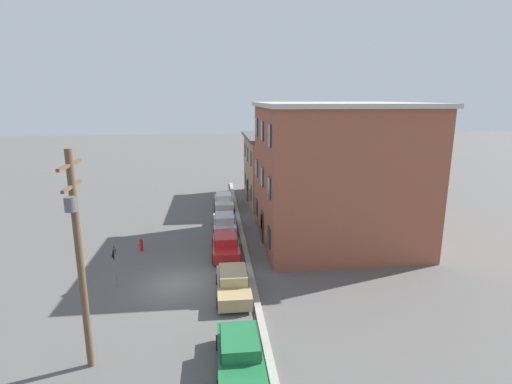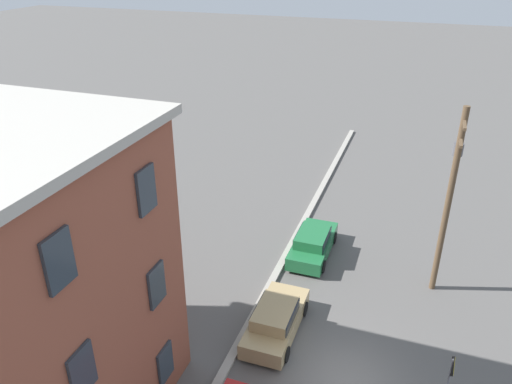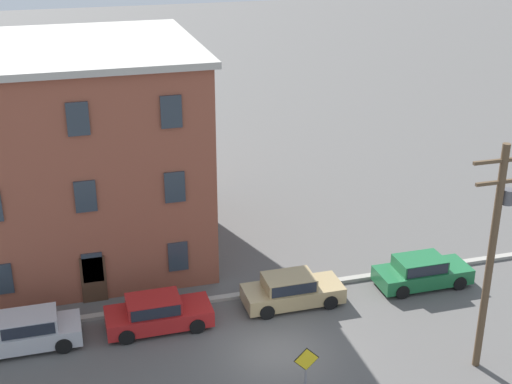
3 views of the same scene
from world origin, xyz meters
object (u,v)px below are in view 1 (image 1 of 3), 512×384
Objects in this scene: car_tan at (233,282)px; caution_sign at (115,259)px; utility_pole at (79,251)px; car_white at (224,200)px; car_red at (226,244)px; car_silver at (224,222)px; fire_hydrant at (141,245)px; car_green at (240,353)px.

caution_sign is (-1.76, -6.78, 0.95)m from car_tan.
car_tan is 0.49× the size of utility_pole.
car_white is at bearing -179.98° from car_tan.
car_white is at bearing 178.99° from car_red.
car_red is 0.49× the size of utility_pole.
car_silver reaches higher than fire_hydrant.
car_green is 1.72× the size of caution_sign.
car_silver is (7.17, -0.14, 0.00)m from car_white.
car_red is 12.33m from car_green.
car_silver is at bearing -1.15° from car_white.
car_white is 1.00× the size of car_red.
car_green is at bearing 0.29° from car_silver.
fire_hydrant is at bearing -179.61° from utility_pole.
car_silver is 1.00× the size of car_green.
car_white is at bearing 165.50° from utility_pole.
car_tan is (5.99, 0.22, 0.00)m from car_red.
fire_hydrant is (11.07, -6.27, -0.27)m from car_white.
car_red is at bearing -1.01° from car_white.
car_red is 4.58× the size of fire_hydrant.
car_red is 1.00× the size of car_tan.
car_white is 7.17m from car_silver.
car_green is 15.00m from fire_hydrant.
car_tan is at bearing 0.76° from car_silver.
caution_sign is at bearing -5.22° from fire_hydrant.
car_tan is 9.35m from utility_pole.
caution_sign is at bearing -140.32° from car_green.
car_red is 6.20m from fire_hydrant.
car_silver is at bearing -179.24° from car_tan.
car_green is 10.57m from caution_sign.
utility_pole is 13.62m from fire_hydrant.
car_white and car_silver have the same top height.
fire_hydrant is at bearing -139.36° from car_tan.
utility_pole reaches higher than car_silver.
car_green is at bearing 39.68° from caution_sign.
car_white reaches higher than fire_hydrant.
utility_pole reaches higher than car_green.
car_white is at bearing 157.82° from caution_sign.
car_tan and car_green have the same top height.
fire_hydrant is at bearing -57.49° from car_silver.
car_white is 4.58× the size of fire_hydrant.
fire_hydrant is (-1.32, -6.05, -0.27)m from car_red.
car_white and car_red have the same top height.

